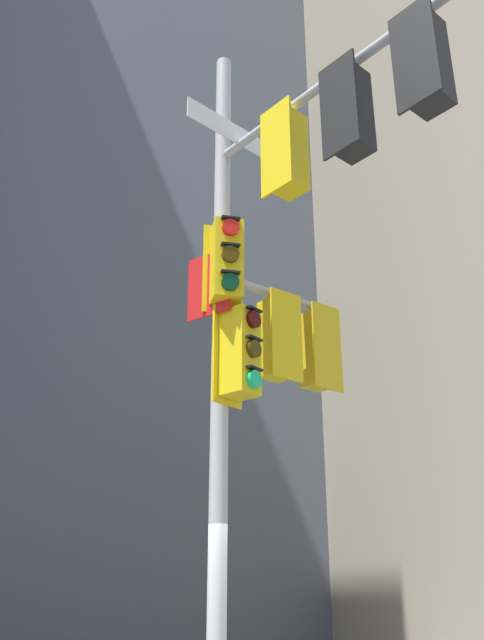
% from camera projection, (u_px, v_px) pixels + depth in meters
% --- Properties ---
extents(building_mid_block, '(17.83, 17.83, 41.33)m').
position_uv_depth(building_mid_block, '(122.00, 188.00, 33.69)').
color(building_mid_block, '#4C5460').
rests_on(building_mid_block, ground).
extents(signal_pole_assembly, '(2.33, 3.92, 8.67)m').
position_uv_depth(signal_pole_assembly, '(278.00, 272.00, 7.73)').
color(signal_pole_assembly, '#B2B2B5').
rests_on(signal_pole_assembly, ground).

